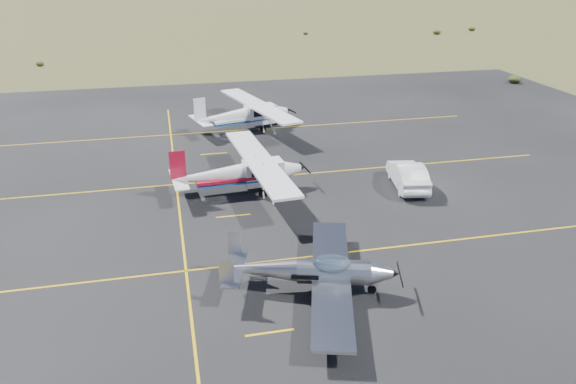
{
  "coord_description": "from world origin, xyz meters",
  "views": [
    {
      "loc": [
        -6.34,
        -21.57,
        14.09
      ],
      "look_at": [
        0.03,
        6.6,
        1.6
      ],
      "focal_mm": 35.0,
      "sensor_mm": 36.0,
      "label": 1
    }
  ],
  "objects_px": {
    "aircraft_plain": "(244,114)",
    "sedan": "(408,175)",
    "aircraft_cessna": "(240,172)",
    "aircraft_low_wing": "(314,271)"
  },
  "relations": [
    {
      "from": "aircraft_cessna",
      "to": "sedan",
      "type": "distance_m",
      "value": 10.72
    },
    {
      "from": "aircraft_plain",
      "to": "sedan",
      "type": "xyz_separation_m",
      "value": [
        8.34,
        -14.62,
        -0.58
      ]
    },
    {
      "from": "aircraft_plain",
      "to": "aircraft_cessna",
      "type": "bearing_deg",
      "value": -114.9
    },
    {
      "from": "aircraft_low_wing",
      "to": "aircraft_plain",
      "type": "height_order",
      "value": "aircraft_plain"
    },
    {
      "from": "aircraft_cessna",
      "to": "aircraft_plain",
      "type": "height_order",
      "value": "aircraft_plain"
    },
    {
      "from": "aircraft_low_wing",
      "to": "aircraft_plain",
      "type": "bearing_deg",
      "value": 104.03
    },
    {
      "from": "aircraft_low_wing",
      "to": "sedan",
      "type": "bearing_deg",
      "value": 64.6
    },
    {
      "from": "aircraft_cessna",
      "to": "sedan",
      "type": "xyz_separation_m",
      "value": [
        10.6,
        -1.49,
        -0.56
      ]
    },
    {
      "from": "aircraft_cessna",
      "to": "aircraft_plain",
      "type": "distance_m",
      "value": 13.32
    },
    {
      "from": "aircraft_cessna",
      "to": "sedan",
      "type": "height_order",
      "value": "aircraft_cessna"
    }
  ]
}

